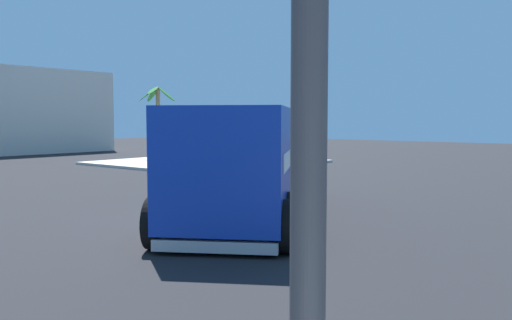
% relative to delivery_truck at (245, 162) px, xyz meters
% --- Properties ---
extents(ground_plane, '(100.00, 100.00, 0.00)m').
position_rel_delivery_truck_xyz_m(ground_plane, '(-0.34, 0.56, -1.43)').
color(ground_plane, black).
extents(sidewalk_corner_far, '(10.30, 10.30, 0.14)m').
position_rel_delivery_truck_xyz_m(sidewalk_corner_far, '(11.67, 12.57, -1.36)').
color(sidewalk_corner_far, beige).
rests_on(sidewalk_corner_far, ground).
extents(delivery_truck, '(8.28, 6.43, 2.72)m').
position_rel_delivery_truck_xyz_m(delivery_truck, '(0.00, 0.00, 0.00)').
color(delivery_truck, '#1438AD').
rests_on(delivery_truck, ground).
extents(vending_machine_red, '(1.16, 1.17, 1.85)m').
position_rel_delivery_truck_xyz_m(vending_machine_red, '(13.32, 10.93, -0.37)').
color(vending_machine_red, yellow).
rests_on(vending_machine_red, sidewalk_corner_far).
extents(palm_tree_far, '(2.52, 2.35, 4.39)m').
position_rel_delivery_truck_xyz_m(palm_tree_far, '(11.57, 16.65, 1.60)').
color(palm_tree_far, '#7A6647').
rests_on(palm_tree_far, sidewalk_corner_far).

